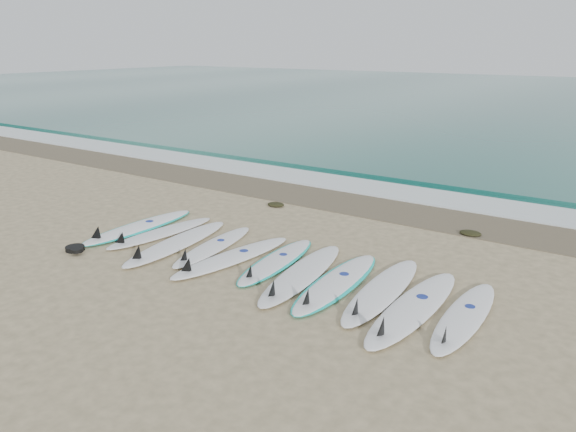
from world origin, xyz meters
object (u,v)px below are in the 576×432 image
Objects in this scene: surfboard_10 at (463,317)px; leash_coil at (75,249)px; surfboard_0 at (138,227)px; surfboard_5 at (276,261)px.

leash_coil is (-6.33, -1.25, -0.00)m from surfboard_10.
surfboard_0 is 1.11× the size of surfboard_10.
leash_coil is at bearing -88.10° from surfboard_0.
surfboard_0 reaches higher than surfboard_5.
surfboard_5 is at bearing 24.95° from leash_coil.
surfboard_10 is (3.14, -0.23, 0.01)m from surfboard_5.
surfboard_10 is 6.45m from leash_coil.
surfboard_0 is at bearing 176.78° from surfboard_10.
surfboard_0 is at bearing 174.44° from surfboard_5.
surfboard_10 reaches higher than surfboard_5.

